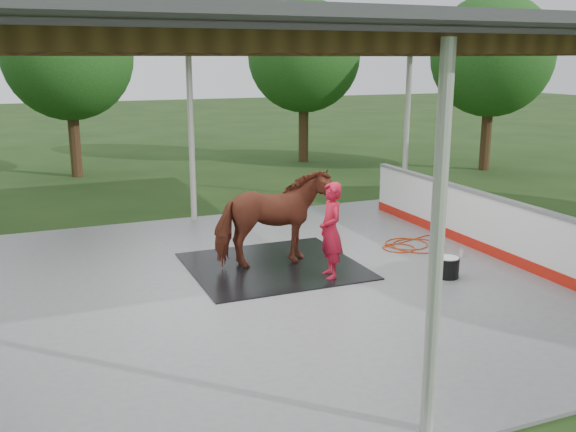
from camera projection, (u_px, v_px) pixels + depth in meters
name	position (u px, v px, depth m)	size (l,w,h in m)	color
ground	(265.00, 286.00, 10.74)	(100.00, 100.00, 0.00)	#1E3814
concrete_slab	(265.00, 285.00, 10.73)	(12.00, 10.00, 0.05)	slate
pavilion_structure	(262.00, 41.00, 9.79)	(12.60, 10.60, 4.05)	beige
dasher_board	(489.00, 226.00, 12.30)	(0.16, 8.00, 1.15)	red
tree_belt	(261.00, 54.00, 10.75)	(28.00, 28.00, 5.80)	#382314
rubber_mat	(274.00, 266.00, 11.61)	(2.98, 2.79, 0.02)	black
horse	(273.00, 219.00, 11.40)	(0.94, 2.06, 1.74)	brown
handler	(331.00, 231.00, 10.85)	(0.61, 0.40, 1.66)	red
wash_bucket	(448.00, 267.00, 11.00)	(0.39, 0.39, 0.36)	black
soap_bottle_a	(455.00, 268.00, 11.12)	(0.10, 0.10, 0.26)	silver
soap_bottle_b	(462.00, 252.00, 12.18)	(0.07, 0.08, 0.17)	#338CD8
hose_coil	(411.00, 245.00, 12.87)	(1.44, 1.15, 0.02)	#AF330C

